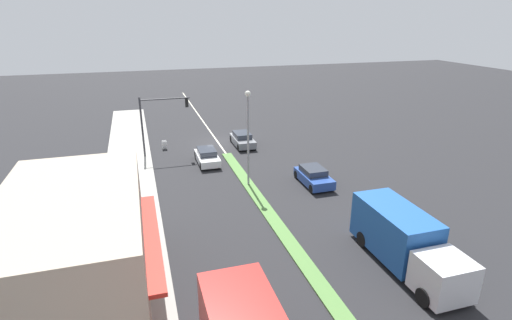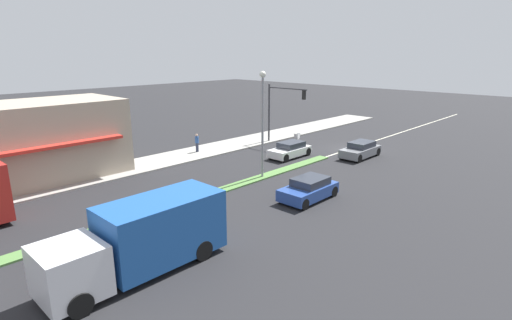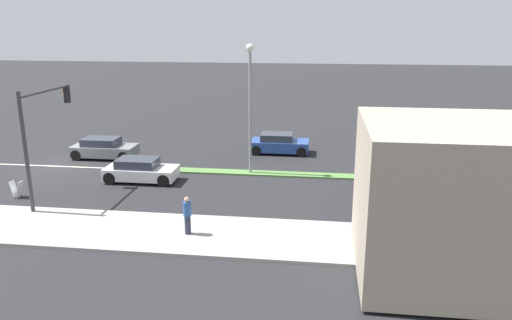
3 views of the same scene
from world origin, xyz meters
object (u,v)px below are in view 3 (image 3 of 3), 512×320
object	(u,v)px
delivery_truck	(453,137)
suv_grey	(104,148)
traffic_signal_main	(40,125)
street_lamp	(250,93)
van_white	(140,170)
warning_aframe_sign	(17,189)
coupe_blue	(279,144)
pedestrian	(187,215)

from	to	relation	value
delivery_truck	suv_grey	world-z (taller)	delivery_truck
traffic_signal_main	delivery_truck	size ratio (longest dim) A/B	0.75
traffic_signal_main	delivery_truck	world-z (taller)	traffic_signal_main
street_lamp	van_white	distance (m)	7.52
delivery_truck	suv_grey	xyz separation A→B (m)	(2.80, -22.50, -0.81)
warning_aframe_sign	coupe_blue	size ratio (longest dim) A/B	0.22
street_lamp	pedestrian	bearing A→B (deg)	-8.32
warning_aframe_sign	suv_grey	distance (m)	7.87
traffic_signal_main	delivery_truck	distance (m)	24.52
pedestrian	street_lamp	bearing A→B (deg)	171.68
pedestrian	warning_aframe_sign	size ratio (longest dim) A/B	1.93
street_lamp	pedestrian	world-z (taller)	street_lamp
pedestrian	delivery_truck	size ratio (longest dim) A/B	0.22
street_lamp	suv_grey	bearing A→B (deg)	-102.46
pedestrian	warning_aframe_sign	distance (m)	10.49
warning_aframe_sign	van_white	xyz separation A→B (m)	(-3.37, 5.32, 0.21)
street_lamp	delivery_truck	world-z (taller)	street_lamp
street_lamp	pedestrian	size ratio (longest dim) A/B	4.56
traffic_signal_main	coupe_blue	bearing A→B (deg)	136.80
traffic_signal_main	coupe_blue	xyz separation A→B (m)	(-11.12, 10.45, -3.24)
warning_aframe_sign	delivery_truck	world-z (taller)	delivery_truck
warning_aframe_sign	pedestrian	bearing A→B (deg)	70.31
pedestrian	suv_grey	bearing A→B (deg)	-142.64
traffic_signal_main	warning_aframe_sign	distance (m)	4.06
coupe_blue	delivery_truck	bearing A→B (deg)	90.00
suv_grey	van_white	xyz separation A→B (m)	(4.40, 4.08, -0.02)
pedestrian	coupe_blue	xyz separation A→B (m)	(-14.10, 2.61, -0.31)
street_lamp	van_white	size ratio (longest dim) A/B	1.86
street_lamp	warning_aframe_sign	size ratio (longest dim) A/B	8.80
pedestrian	warning_aframe_sign	world-z (taller)	pedestrian
street_lamp	coupe_blue	xyz separation A→B (m)	(-5.00, 1.28, -4.12)
traffic_signal_main	street_lamp	distance (m)	11.06
street_lamp	traffic_signal_main	bearing A→B (deg)	-56.26
street_lamp	coupe_blue	size ratio (longest dim) A/B	1.90
coupe_blue	suv_grey	distance (m)	11.58
coupe_blue	suv_grey	size ratio (longest dim) A/B	0.95
pedestrian	delivery_truck	distance (m)	19.79
pedestrian	delivery_truck	xyz separation A→B (m)	(-14.10, 13.88, 0.50)
warning_aframe_sign	delivery_truck	bearing A→B (deg)	114.00
traffic_signal_main	van_white	size ratio (longest dim) A/B	1.41
coupe_blue	suv_grey	bearing A→B (deg)	-76.01
coupe_blue	van_white	size ratio (longest dim) A/B	0.98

